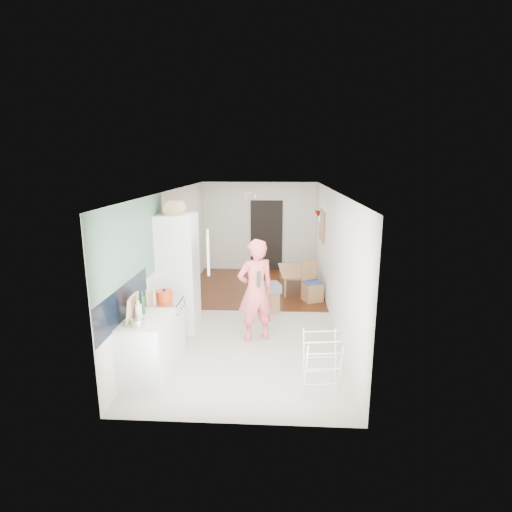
# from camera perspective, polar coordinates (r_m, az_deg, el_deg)

# --- Properties ---
(room_shell) EXTENTS (3.20, 7.00, 2.50)m
(room_shell) POSITION_cam_1_polar(r_m,az_deg,el_deg) (7.87, -0.70, 0.15)
(room_shell) COLOR beige
(room_shell) RESTS_ON ground
(floor) EXTENTS (3.20, 7.00, 0.01)m
(floor) POSITION_cam_1_polar(r_m,az_deg,el_deg) (8.24, -0.68, -8.35)
(floor) COLOR #B8B19B
(floor) RESTS_ON ground
(wood_floor_overlay) EXTENTS (3.20, 3.30, 0.01)m
(wood_floor_overlay) POSITION_cam_1_polar(r_m,az_deg,el_deg) (9.98, 0.04, -4.40)
(wood_floor_overlay) COLOR #511E10
(wood_floor_overlay) RESTS_ON room_shell
(sage_wall_panel) EXTENTS (0.02, 3.00, 1.30)m
(sage_wall_panel) POSITION_cam_1_polar(r_m,az_deg,el_deg) (6.14, -17.00, 1.54)
(sage_wall_panel) COLOR #537760
(sage_wall_panel) RESTS_ON room_shell
(tile_splashback) EXTENTS (0.02, 1.90, 0.50)m
(tile_splashback) POSITION_cam_1_polar(r_m,az_deg,el_deg) (5.83, -18.32, -6.33)
(tile_splashback) COLOR black
(tile_splashback) RESTS_ON room_shell
(doorway_recess) EXTENTS (0.90, 0.04, 2.00)m
(doorway_recess) POSITION_cam_1_polar(r_m,az_deg,el_deg) (11.31, 1.51, 2.90)
(doorway_recess) COLOR black
(doorway_recess) RESTS_ON room_shell
(base_cabinet) EXTENTS (0.60, 0.90, 0.86)m
(base_cabinet) POSITION_cam_1_polar(r_m,az_deg,el_deg) (6.01, -15.21, -12.96)
(base_cabinet) COLOR silver
(base_cabinet) RESTS_ON room_shell
(worktop) EXTENTS (0.62, 0.92, 0.06)m
(worktop) POSITION_cam_1_polar(r_m,az_deg,el_deg) (5.82, -15.49, -8.89)
(worktop) COLOR white
(worktop) RESTS_ON room_shell
(range_cooker) EXTENTS (0.60, 0.60, 0.88)m
(range_cooker) POSITION_cam_1_polar(r_m,az_deg,el_deg) (6.65, -13.19, -10.09)
(range_cooker) COLOR silver
(range_cooker) RESTS_ON room_shell
(cooker_top) EXTENTS (0.60, 0.60, 0.04)m
(cooker_top) POSITION_cam_1_polar(r_m,az_deg,el_deg) (6.48, -13.41, -6.35)
(cooker_top) COLOR #B8B8BA
(cooker_top) RESTS_ON room_shell
(fridge_housing) EXTENTS (0.66, 0.66, 2.15)m
(fridge_housing) POSITION_cam_1_polar(r_m,az_deg,el_deg) (7.36, -11.04, -2.44)
(fridge_housing) COLOR silver
(fridge_housing) RESTS_ON room_shell
(fridge_door) EXTENTS (0.14, 0.56, 0.70)m
(fridge_door) POSITION_cam_1_polar(r_m,az_deg,el_deg) (6.83, -6.85, 0.61)
(fridge_door) COLOR silver
(fridge_door) RESTS_ON room_shell
(fridge_interior) EXTENTS (0.02, 0.52, 0.66)m
(fridge_interior) POSITION_cam_1_polar(r_m,az_deg,el_deg) (7.18, -8.80, 1.16)
(fridge_interior) COLOR white
(fridge_interior) RESTS_ON room_shell
(pinboard) EXTENTS (0.03, 0.90, 0.70)m
(pinboard) POSITION_cam_1_polar(r_m,az_deg,el_deg) (9.72, 9.43, 4.30)
(pinboard) COLOR tan
(pinboard) RESTS_ON room_shell
(pinboard_frame) EXTENTS (0.00, 0.94, 0.74)m
(pinboard_frame) POSITION_cam_1_polar(r_m,az_deg,el_deg) (9.71, 9.34, 4.30)
(pinboard_frame) COLOR olive
(pinboard_frame) RESTS_ON room_shell
(wall_sconce) EXTENTS (0.18, 0.18, 0.16)m
(wall_sconce) POSITION_cam_1_polar(r_m,az_deg,el_deg) (10.32, 8.87, 5.96)
(wall_sconce) COLOR #6A1409
(wall_sconce) RESTS_ON room_shell
(person) EXTENTS (0.91, 0.79, 2.11)m
(person) POSITION_cam_1_polar(r_m,az_deg,el_deg) (6.81, -0.05, -3.64)
(person) COLOR #F46367
(person) RESTS_ON floor
(dining_table) EXTENTS (0.75, 1.23, 0.41)m
(dining_table) POSITION_cam_1_polar(r_m,az_deg,el_deg) (9.79, 5.85, -3.60)
(dining_table) COLOR olive
(dining_table) RESTS_ON floor
(dining_chair) EXTENTS (0.49, 0.49, 0.89)m
(dining_chair) POSITION_cam_1_polar(r_m,az_deg,el_deg) (8.95, 8.08, -3.70)
(dining_chair) COLOR olive
(dining_chair) RESTS_ON floor
(stool) EXTENTS (0.43, 0.43, 0.46)m
(stool) POSITION_cam_1_polar(r_m,az_deg,el_deg) (8.30, 1.90, -6.48)
(stool) COLOR olive
(stool) RESTS_ON floor
(grey_drape) EXTENTS (0.47, 0.47, 0.17)m
(grey_drape) POSITION_cam_1_polar(r_m,az_deg,el_deg) (8.16, 2.06, -4.50)
(grey_drape) COLOR slate
(grey_drape) RESTS_ON stool
(drying_rack) EXTENTS (0.49, 0.46, 0.87)m
(drying_rack) POSITION_cam_1_polar(r_m,az_deg,el_deg) (5.48, 9.30, -15.25)
(drying_rack) COLOR silver
(drying_rack) RESTS_ON floor
(bread_bin) EXTENTS (0.35, 0.33, 0.18)m
(bread_bin) POSITION_cam_1_polar(r_m,az_deg,el_deg) (7.16, -11.53, 6.62)
(bread_bin) COLOR tan
(bread_bin) RESTS_ON fridge_housing
(red_casserole) EXTENTS (0.29, 0.29, 0.15)m
(red_casserole) POSITION_cam_1_polar(r_m,az_deg,el_deg) (6.45, -12.95, -5.52)
(red_casserole) COLOR red
(red_casserole) RESTS_ON cooker_top
(steel_pan) EXTENTS (0.24, 0.24, 0.09)m
(steel_pan) POSITION_cam_1_polar(r_m,az_deg,el_deg) (5.58, -16.57, -9.10)
(steel_pan) COLOR #B8B8BA
(steel_pan) RESTS_ON worktop
(held_bottle) EXTENTS (0.06, 0.06, 0.27)m
(held_bottle) POSITION_cam_1_polar(r_m,az_deg,el_deg) (6.67, 0.39, -3.33)
(held_bottle) COLOR #1E4428
(held_bottle) RESTS_ON person
(bottle_a) EXTENTS (0.07, 0.07, 0.27)m
(bottle_a) POSITION_cam_1_polar(r_m,az_deg,el_deg) (5.95, -15.88, -6.72)
(bottle_a) COLOR #1E4428
(bottle_a) RESTS_ON worktop
(bottle_b) EXTENTS (0.07, 0.07, 0.25)m
(bottle_b) POSITION_cam_1_polar(r_m,az_deg,el_deg) (5.90, -16.58, -7.04)
(bottle_b) COLOR #1E4428
(bottle_b) RESTS_ON worktop
(bottle_c) EXTENTS (0.11, 0.11, 0.23)m
(bottle_c) POSITION_cam_1_polar(r_m,az_deg,el_deg) (5.73, -16.43, -7.76)
(bottle_c) COLOR silver
(bottle_c) RESTS_ON worktop
(pepper_mill_front) EXTENTS (0.05, 0.05, 0.19)m
(pepper_mill_front) POSITION_cam_1_polar(r_m,az_deg,el_deg) (6.29, -15.29, -5.95)
(pepper_mill_front) COLOR tan
(pepper_mill_front) RESTS_ON worktop
(pepper_mill_back) EXTENTS (0.06, 0.06, 0.20)m
(pepper_mill_back) POSITION_cam_1_polar(r_m,az_deg,el_deg) (6.26, -14.42, -5.97)
(pepper_mill_back) COLOR tan
(pepper_mill_back) RESTS_ON worktop
(chopping_boards) EXTENTS (0.12, 0.29, 0.39)m
(chopping_boards) POSITION_cam_1_polar(r_m,az_deg,el_deg) (5.66, -17.29, -7.17)
(chopping_boards) COLOR tan
(chopping_boards) RESTS_ON worktop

